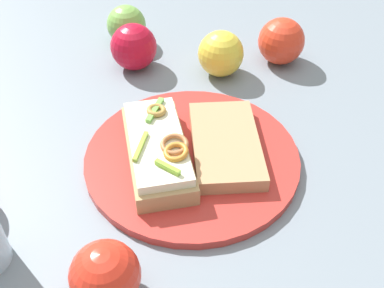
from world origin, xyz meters
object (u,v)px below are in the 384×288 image
at_px(apple_0, 126,25).
at_px(apple_5, 281,41).
at_px(apple_2, 221,54).
at_px(apple_3, 105,275).
at_px(sandwich, 158,149).
at_px(bread_slice_side, 226,144).
at_px(apple_4, 134,47).
at_px(plate, 192,158).

bearing_deg(apple_0, apple_5, 28.11).
xyz_separation_m(apple_2, apple_3, (0.18, -0.42, -0.00)).
relative_size(apple_2, apple_3, 1.05).
bearing_deg(apple_5, sandwich, -85.56).
relative_size(bread_slice_side, apple_5, 2.02).
bearing_deg(apple_4, apple_0, 145.94).
height_order(bread_slice_side, apple_2, apple_2).
distance_m(sandwich, apple_2, 0.26).
xyz_separation_m(bread_slice_side, apple_4, (-0.27, 0.08, 0.02)).
relative_size(apple_3, apple_5, 0.91).
distance_m(sandwich, bread_slice_side, 0.10).
height_order(apple_0, apple_5, apple_5).
bearing_deg(apple_4, apple_2, 33.87).
height_order(apple_4, apple_5, apple_5).
xyz_separation_m(apple_3, apple_4, (-0.31, 0.33, 0.00)).
relative_size(plate, apple_2, 3.81).
xyz_separation_m(plate, apple_4, (-0.24, 0.12, 0.03)).
relative_size(apple_4, apple_5, 0.99).
relative_size(plate, sandwich, 1.55).
height_order(apple_2, apple_5, apple_5).
xyz_separation_m(sandwich, apple_0, (-0.29, 0.21, 0.00)).
relative_size(sandwich, apple_3, 2.59).
height_order(plate, apple_4, apple_4).
distance_m(bread_slice_side, apple_5, 0.28).
xyz_separation_m(sandwich, apple_3, (0.10, -0.18, 0.00)).
distance_m(bread_slice_side, apple_2, 0.22).
bearing_deg(bread_slice_side, apple_2, -4.47).
height_order(plate, bread_slice_side, bread_slice_side).
bearing_deg(plate, apple_5, 100.28).
height_order(plate, apple_5, apple_5).
bearing_deg(apple_2, plate, -60.99).
bearing_deg(bread_slice_side, apple_4, 28.82).
height_order(apple_3, apple_5, apple_5).
xyz_separation_m(plate, apple_2, (-0.11, 0.20, 0.03)).
relative_size(apple_3, apple_4, 0.92).
height_order(bread_slice_side, apple_5, apple_5).
distance_m(sandwich, apple_0, 0.35).
bearing_deg(apple_5, apple_0, -151.89).
relative_size(sandwich, apple_2, 2.46).
xyz_separation_m(apple_4, apple_5, (0.19, 0.19, 0.00)).
distance_m(bread_slice_side, apple_0, 0.37).
bearing_deg(apple_2, apple_4, -146.13).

